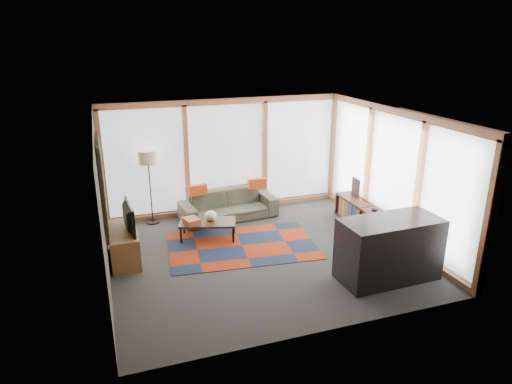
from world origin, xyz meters
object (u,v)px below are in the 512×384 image
object	(u,v)px
floor_lamp	(150,187)
sofa	(228,205)
tv_console	(124,245)
bookshelf	(367,219)
coffee_table	(208,230)
bar_counter	(389,249)
television	(125,217)

from	to	relation	value
floor_lamp	sofa	bearing A→B (deg)	-9.65
tv_console	bookshelf	bearing A→B (deg)	-3.15
floor_lamp	coffee_table	distance (m)	1.65
floor_lamp	coffee_table	bearing A→B (deg)	-51.23
floor_lamp	bookshelf	bearing A→B (deg)	-24.14
bookshelf	tv_console	xyz separation A→B (m)	(-4.89, 0.27, 0.03)
sofa	tv_console	distance (m)	2.69
coffee_table	bar_counter	distance (m)	3.56
bookshelf	tv_console	bearing A→B (deg)	176.85
coffee_table	television	xyz separation A→B (m)	(-1.59, -0.46, 0.66)
floor_lamp	bookshelf	distance (m)	4.63
sofa	coffee_table	bearing A→B (deg)	-132.06
television	coffee_table	bearing A→B (deg)	-77.95
sofa	floor_lamp	xyz separation A→B (m)	(-1.64, 0.28, 0.50)
floor_lamp	coffee_table	size ratio (longest dim) A/B	1.47
sofa	television	world-z (taller)	television
tv_console	floor_lamp	bearing A→B (deg)	66.79
television	bar_counter	bearing A→B (deg)	-121.09
coffee_table	tv_console	xyz separation A→B (m)	(-1.65, -0.42, 0.11)
floor_lamp	bar_counter	xyz separation A→B (m)	(3.44, -3.72, -0.29)
television	sofa	bearing A→B (deg)	-63.03
bookshelf	bar_counter	xyz separation A→B (m)	(-0.75, -1.84, 0.27)
coffee_table	television	distance (m)	1.78
floor_lamp	coffee_table	world-z (taller)	floor_lamp
coffee_table	bookshelf	distance (m)	3.31
television	floor_lamp	bearing A→B (deg)	-25.12
sofa	bar_counter	xyz separation A→B (m)	(1.80, -3.44, 0.22)
sofa	bookshelf	bearing A→B (deg)	-37.27
bookshelf	tv_console	world-z (taller)	tv_console
bookshelf	television	xyz separation A→B (m)	(-4.83, 0.22, 0.58)
coffee_table	tv_console	world-z (taller)	tv_console
sofa	floor_lamp	distance (m)	1.74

